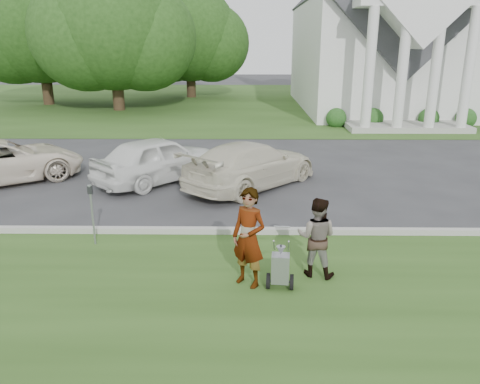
{
  "coord_description": "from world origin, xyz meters",
  "views": [
    {
      "loc": [
        0.6,
        -9.76,
        4.34
      ],
      "look_at": [
        0.47,
        0.0,
        1.23
      ],
      "focal_mm": 35.0,
      "sensor_mm": 36.0,
      "label": 1
    }
  ],
  "objects_px": {
    "parking_meter_near": "(92,208)",
    "car_c": "(252,165)",
    "person_left": "(249,239)",
    "person_right": "(316,238)",
    "tree_left": "(113,30)",
    "car_a": "(1,161)",
    "car_b": "(159,159)",
    "tree_back": "(190,38)",
    "church": "(374,18)",
    "striping_cart": "(280,269)",
    "tree_far": "(39,23)"
  },
  "relations": [
    {
      "from": "car_b",
      "to": "tree_back",
      "type": "bearing_deg",
      "value": -42.63
    },
    {
      "from": "church",
      "to": "parking_meter_near",
      "type": "bearing_deg",
      "value": -116.93
    },
    {
      "from": "car_a",
      "to": "person_left",
      "type": "bearing_deg",
      "value": -165.64
    },
    {
      "from": "striping_cart",
      "to": "person_right",
      "type": "height_order",
      "value": "person_right"
    },
    {
      "from": "car_b",
      "to": "parking_meter_near",
      "type": "bearing_deg",
      "value": 126.9
    },
    {
      "from": "parking_meter_near",
      "to": "tree_back",
      "type": "bearing_deg",
      "value": 92.31
    },
    {
      "from": "person_right",
      "to": "tree_back",
      "type": "bearing_deg",
      "value": -61.29
    },
    {
      "from": "church",
      "to": "car_a",
      "type": "bearing_deg",
      "value": -131.81
    },
    {
      "from": "striping_cart",
      "to": "person_left",
      "type": "xyz_separation_m",
      "value": [
        -0.58,
        0.14,
        0.54
      ]
    },
    {
      "from": "church",
      "to": "car_b",
      "type": "bearing_deg",
      "value": -121.75
    },
    {
      "from": "parking_meter_near",
      "to": "car_c",
      "type": "bearing_deg",
      "value": 51.87
    },
    {
      "from": "person_left",
      "to": "person_right",
      "type": "xyz_separation_m",
      "value": [
        1.3,
        0.4,
        -0.15
      ]
    },
    {
      "from": "car_b",
      "to": "church",
      "type": "bearing_deg",
      "value": -78.45
    },
    {
      "from": "person_right",
      "to": "car_c",
      "type": "xyz_separation_m",
      "value": [
        -1.18,
        5.93,
        -0.08
      ]
    },
    {
      "from": "church",
      "to": "tree_far",
      "type": "distance_m",
      "value": 23.09
    },
    {
      "from": "church",
      "to": "car_c",
      "type": "relative_size",
      "value": 4.91
    },
    {
      "from": "person_left",
      "to": "parking_meter_near",
      "type": "relative_size",
      "value": 1.34
    },
    {
      "from": "church",
      "to": "person_right",
      "type": "xyz_separation_m",
      "value": [
        -7.05,
        -24.61,
        -5.15
      ]
    },
    {
      "from": "striping_cart",
      "to": "tree_back",
      "type": "bearing_deg",
      "value": 104.73
    },
    {
      "from": "tree_left",
      "to": "striping_cart",
      "type": "relative_size",
      "value": 10.42
    },
    {
      "from": "tree_far",
      "to": "car_a",
      "type": "distance_m",
      "value": 21.79
    },
    {
      "from": "church",
      "to": "tree_far",
      "type": "bearing_deg",
      "value": 175.34
    },
    {
      "from": "car_a",
      "to": "car_b",
      "type": "distance_m",
      "value": 5.11
    },
    {
      "from": "person_left",
      "to": "person_right",
      "type": "bearing_deg",
      "value": 52.39
    },
    {
      "from": "tree_back",
      "to": "tree_left",
      "type": "bearing_deg",
      "value": -116.57
    },
    {
      "from": "tree_back",
      "to": "tree_far",
      "type": "bearing_deg",
      "value": -153.44
    },
    {
      "from": "person_right",
      "to": "car_c",
      "type": "bearing_deg",
      "value": -60.75
    },
    {
      "from": "car_a",
      "to": "car_c",
      "type": "bearing_deg",
      "value": -128.39
    },
    {
      "from": "car_a",
      "to": "car_c",
      "type": "xyz_separation_m",
      "value": [
        8.1,
        -0.42,
        0.01
      ]
    },
    {
      "from": "tree_left",
      "to": "car_c",
      "type": "height_order",
      "value": "tree_left"
    },
    {
      "from": "striping_cart",
      "to": "car_a",
      "type": "distance_m",
      "value": 11.0
    },
    {
      "from": "car_c",
      "to": "parking_meter_near",
      "type": "bearing_deg",
      "value": 93.05
    },
    {
      "from": "tree_far",
      "to": "parking_meter_near",
      "type": "distance_m",
      "value": 27.91
    },
    {
      "from": "parking_meter_near",
      "to": "car_b",
      "type": "distance_m",
      "value": 5.11
    },
    {
      "from": "tree_back",
      "to": "car_c",
      "type": "xyz_separation_m",
      "value": [
        4.78,
        -25.55,
        -4.01
      ]
    },
    {
      "from": "person_left",
      "to": "car_a",
      "type": "xyz_separation_m",
      "value": [
        -7.99,
        6.75,
        -0.24
      ]
    },
    {
      "from": "tree_far",
      "to": "car_c",
      "type": "bearing_deg",
      "value": -54.27
    },
    {
      "from": "parking_meter_near",
      "to": "person_right",
      "type": "bearing_deg",
      "value": -16.27
    },
    {
      "from": "parking_meter_near",
      "to": "church",
      "type": "bearing_deg",
      "value": 63.07
    },
    {
      "from": "car_b",
      "to": "tree_far",
      "type": "bearing_deg",
      "value": -16.22
    },
    {
      "from": "tree_left",
      "to": "parking_meter_near",
      "type": "distance_m",
      "value": 23.1
    },
    {
      "from": "tree_left",
      "to": "car_b",
      "type": "relative_size",
      "value": 2.41
    },
    {
      "from": "tree_back",
      "to": "car_a",
      "type": "bearing_deg",
      "value": -97.53
    },
    {
      "from": "tree_left",
      "to": "car_b",
      "type": "height_order",
      "value": "tree_left"
    },
    {
      "from": "church",
      "to": "tree_left",
      "type": "xyz_separation_m",
      "value": [
        -17.01,
        -1.13,
        -0.83
      ]
    },
    {
      "from": "person_left",
      "to": "car_a",
      "type": "relative_size",
      "value": 0.37
    },
    {
      "from": "tree_far",
      "to": "car_c",
      "type": "xyz_separation_m",
      "value": [
        14.78,
        -20.55,
        -4.98
      ]
    },
    {
      "from": "person_left",
      "to": "parking_meter_near",
      "type": "bearing_deg",
      "value": -172.08
    },
    {
      "from": "tree_left",
      "to": "car_a",
      "type": "distance_m",
      "value": 17.71
    },
    {
      "from": "person_left",
      "to": "parking_meter_near",
      "type": "xyz_separation_m",
      "value": [
        -3.45,
        1.79,
        -0.05
      ]
    }
  ]
}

